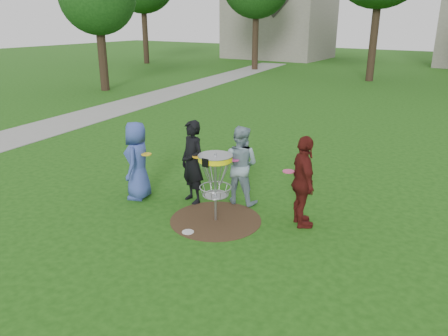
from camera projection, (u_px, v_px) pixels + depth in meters
The scene contains 10 objects.
ground at pixel (216, 220), 8.59m from camera, with size 100.00×100.00×0.00m, color #19470F.
dirt_patch at pixel (216, 220), 8.59m from camera, with size 1.80×1.80×0.01m, color #47331E.
concrete_path at pixel (133, 103), 20.07m from camera, with size 2.20×40.00×0.02m, color #9E9E99.
player_blue at pixel (137, 161), 9.41m from camera, with size 0.83×0.54×1.71m, color #384B9B.
player_black at pixel (192, 162), 9.18m from camera, with size 0.65×0.43×1.78m, color black.
player_grey at pixel (240, 165), 9.17m from camera, with size 0.82×0.64×1.68m, color #8099A5.
player_maroon at pixel (303, 182), 8.10m from camera, with size 1.04×0.43×1.77m, color #511512.
disc_on_grass at pixel (188, 232), 8.09m from camera, with size 0.22×0.22×0.02m, color silver.
disc_golf_basket at pixel (215, 171), 8.26m from camera, with size 0.66×0.67×1.38m.
held_discs at pixel (214, 160), 8.76m from camera, with size 3.24×0.93×0.08m.
Camera 1 is at (4.38, -6.43, 3.79)m, focal length 35.00 mm.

